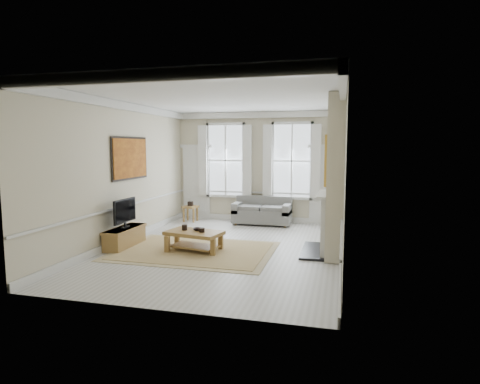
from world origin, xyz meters
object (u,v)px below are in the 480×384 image
(sofa, at_px, (262,212))
(side_table, at_px, (190,209))
(coffee_table, at_px, (194,235))
(tv_stand, at_px, (125,237))

(sofa, relative_size, side_table, 3.50)
(sofa, bearing_deg, side_table, -175.86)
(sofa, xyz_separation_m, coffee_table, (-0.85, -3.53, 0.03))
(coffee_table, relative_size, tv_stand, 1.05)
(tv_stand, bearing_deg, side_table, 84.73)
(side_table, bearing_deg, sofa, 4.14)
(side_table, height_order, tv_stand, side_table)
(side_table, height_order, coffee_table, side_table)
(sofa, height_order, side_table, sofa)
(coffee_table, bearing_deg, sofa, 87.31)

